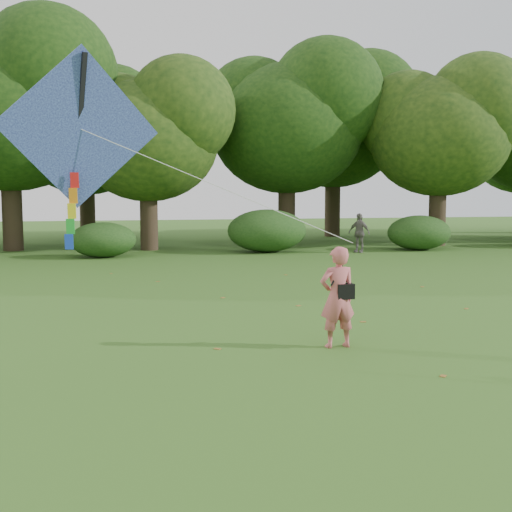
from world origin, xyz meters
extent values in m
plane|color=#265114|center=(0.00, 0.00, 0.00)|extent=(100.00, 100.00, 0.00)
imported|color=#C85E61|center=(0.22, 0.89, 0.87)|extent=(0.66, 0.46, 1.75)
imported|color=slate|center=(6.87, 16.82, 0.86)|extent=(0.98, 1.03, 1.71)
cube|color=black|center=(0.34, 0.86, 0.98)|extent=(0.30, 0.20, 0.26)
cylinder|color=black|center=(0.22, 0.85, 1.32)|extent=(0.33, 0.14, 0.47)
cube|color=#264BA4|center=(-4.04, 1.82, 3.73)|extent=(2.64, 0.67, 2.67)
cube|color=black|center=(-4.04, 1.85, 3.73)|extent=(0.37, 0.68, 2.41)
cylinder|color=white|center=(-1.78, 1.33, 2.77)|extent=(4.51, 1.00, 1.93)
cube|color=red|center=(-4.14, 1.84, 2.87)|extent=(0.14, 0.06, 0.26)
cube|color=orange|center=(-4.17, 1.84, 2.61)|extent=(0.14, 0.06, 0.26)
cube|color=yellow|center=(-4.20, 1.84, 2.35)|extent=(0.14, 0.06, 0.26)
cube|color=green|center=(-4.23, 1.84, 2.09)|extent=(0.14, 0.06, 0.26)
cube|color=blue|center=(-4.26, 1.84, 1.83)|extent=(0.14, 0.06, 0.26)
cylinder|color=#3A2D1E|center=(-8.00, 21.00, 1.92)|extent=(0.88, 0.88, 3.85)
ellipsoid|color=#1E3F11|center=(-8.00, 21.00, 6.05)|extent=(8.00, 8.00, 6.80)
cylinder|color=#3A2D1E|center=(-2.00, 20.00, 1.57)|extent=(0.80, 0.80, 3.15)
ellipsoid|color=#1E3F11|center=(-2.00, 20.00, 4.91)|extent=(6.40, 6.40, 5.44)
cylinder|color=#3A2D1E|center=(5.00, 22.00, 1.84)|extent=(0.86, 0.86, 3.67)
ellipsoid|color=#1E3F11|center=(5.00, 22.00, 5.76)|extent=(7.60, 7.60, 6.46)
cylinder|color=#3A2D1E|center=(12.00, 19.50, 1.72)|extent=(0.83, 0.83, 3.43)
ellipsoid|color=#1E3F11|center=(12.00, 19.50, 5.30)|extent=(6.80, 6.80, 5.78)
cylinder|color=#3A2D1E|center=(-5.00, 27.50, 1.75)|extent=(0.84, 0.84, 3.50)
ellipsoid|color=#1E3F11|center=(-5.00, 27.50, 5.43)|extent=(7.00, 7.00, 5.95)
cylinder|color=#3A2D1E|center=(9.00, 26.50, 2.01)|extent=(0.90, 0.90, 4.02)
ellipsoid|color=#1E3F11|center=(9.00, 26.50, 6.17)|extent=(7.80, 7.80, 6.63)
ellipsoid|color=#264919|center=(-4.00, 17.10, 0.71)|extent=(2.66, 2.09, 1.42)
ellipsoid|color=#264919|center=(3.00, 17.90, 0.94)|extent=(3.50, 2.75, 1.88)
ellipsoid|color=#264919|center=(10.00, 17.40, 0.79)|extent=(2.94, 2.31, 1.58)
cube|color=brown|center=(0.67, 4.86, 0.00)|extent=(0.14, 0.12, 0.01)
cube|color=brown|center=(1.81, 10.26, 0.00)|extent=(0.12, 0.14, 0.01)
cube|color=brown|center=(-1.82, 1.19, 0.00)|extent=(0.14, 0.14, 0.01)
cube|color=brown|center=(-3.66, 11.80, 0.00)|extent=(0.09, 0.13, 0.01)
cube|color=brown|center=(-0.88, 6.34, 0.00)|extent=(0.14, 0.14, 0.01)
cube|color=brown|center=(4.33, 3.67, 0.00)|extent=(0.14, 0.14, 0.01)
cube|color=brown|center=(-2.29, 9.61, 0.00)|extent=(0.13, 0.10, 0.01)
cube|color=brown|center=(4.89, 6.96, 0.00)|extent=(0.14, 0.14, 0.01)
cube|color=brown|center=(1.14, -1.11, 0.00)|extent=(0.14, 0.14, 0.01)
cube|color=brown|center=(1.46, 2.78, 0.00)|extent=(0.13, 0.09, 0.01)
camera|label=1|loc=(-3.47, -9.43, 2.70)|focal=45.00mm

